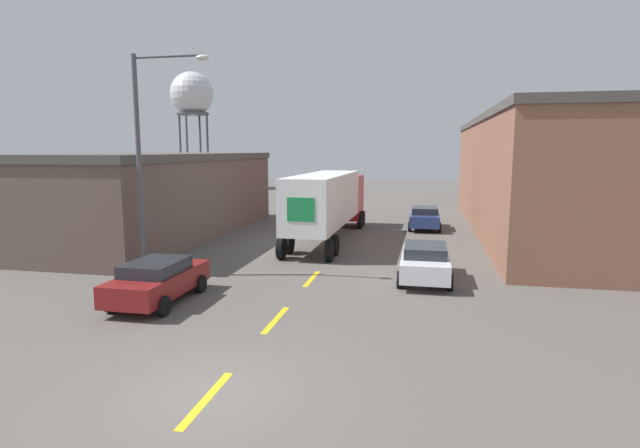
{
  "coord_description": "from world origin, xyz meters",
  "views": [
    {
      "loc": [
        4.39,
        -9.47,
        5.25
      ],
      "look_at": [
        0.13,
        11.05,
        2.13
      ],
      "focal_mm": 28.0,
      "sensor_mm": 36.0,
      "label": 1
    }
  ],
  "objects_px": {
    "parked_car_right_mid": "(425,261)",
    "parked_car_right_far": "(425,217)",
    "parked_car_left_near": "(158,280)",
    "semi_truck": "(329,199)",
    "street_lamp": "(147,150)",
    "water_tower": "(192,95)"
  },
  "relations": [
    {
      "from": "parked_car_right_mid",
      "to": "parked_car_right_far",
      "type": "height_order",
      "value": "same"
    },
    {
      "from": "parked_car_left_near",
      "to": "parked_car_right_mid",
      "type": "xyz_separation_m",
      "value": [
        9.09,
        4.85,
        0.0
      ]
    },
    {
      "from": "semi_truck",
      "to": "parked_car_left_near",
      "type": "xyz_separation_m",
      "value": [
        -3.57,
        -13.23,
        -1.59
      ]
    },
    {
      "from": "parked_car_right_far",
      "to": "street_lamp",
      "type": "relative_size",
      "value": 0.49
    },
    {
      "from": "parked_car_right_mid",
      "to": "water_tower",
      "type": "bearing_deg",
      "value": 125.35
    },
    {
      "from": "semi_truck",
      "to": "parked_car_left_near",
      "type": "relative_size",
      "value": 3.03
    },
    {
      "from": "semi_truck",
      "to": "parked_car_right_mid",
      "type": "distance_m",
      "value": 10.16
    },
    {
      "from": "semi_truck",
      "to": "water_tower",
      "type": "relative_size",
      "value": 0.85
    },
    {
      "from": "semi_truck",
      "to": "parked_car_right_mid",
      "type": "bearing_deg",
      "value": -55.82
    },
    {
      "from": "parked_car_right_mid",
      "to": "semi_truck",
      "type": "bearing_deg",
      "value": 123.35
    },
    {
      "from": "semi_truck",
      "to": "parked_car_right_mid",
      "type": "height_order",
      "value": "semi_truck"
    },
    {
      "from": "parked_car_right_mid",
      "to": "street_lamp",
      "type": "relative_size",
      "value": 0.49
    },
    {
      "from": "semi_truck",
      "to": "parked_car_left_near",
      "type": "height_order",
      "value": "semi_truck"
    },
    {
      "from": "parked_car_right_far",
      "to": "water_tower",
      "type": "distance_m",
      "value": 44.67
    },
    {
      "from": "semi_truck",
      "to": "parked_car_right_far",
      "type": "distance_m",
      "value": 7.78
    },
    {
      "from": "parked_car_left_near",
      "to": "parked_car_right_mid",
      "type": "bearing_deg",
      "value": 28.09
    },
    {
      "from": "street_lamp",
      "to": "water_tower",
      "type": "bearing_deg",
      "value": 113.6
    },
    {
      "from": "parked_car_right_far",
      "to": "street_lamp",
      "type": "height_order",
      "value": "street_lamp"
    },
    {
      "from": "parked_car_left_near",
      "to": "street_lamp",
      "type": "xyz_separation_m",
      "value": [
        -2.12,
        3.3,
        4.46
      ]
    },
    {
      "from": "water_tower",
      "to": "street_lamp",
      "type": "height_order",
      "value": "water_tower"
    },
    {
      "from": "parked_car_right_mid",
      "to": "parked_car_right_far",
      "type": "relative_size",
      "value": 1.0
    },
    {
      "from": "street_lamp",
      "to": "parked_car_right_far",
      "type": "bearing_deg",
      "value": 53.56
    }
  ]
}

